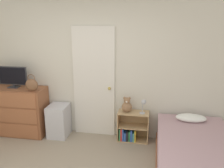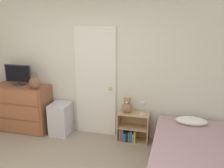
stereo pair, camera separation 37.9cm
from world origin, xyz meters
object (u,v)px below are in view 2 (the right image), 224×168
Objects in this scene: teddy_bear at (127,106)px; bookshelf at (131,130)px; handbag at (35,83)px; storage_bin at (61,119)px; tv at (18,74)px; bed at (191,159)px; desk_lamp at (143,105)px; dresser at (23,108)px.

bookshelf is at bearing -0.51° from teddy_bear.
storage_bin is (0.40, 0.17, -0.74)m from handbag.
tv is 3.45m from bed.
teddy_bear is at bearing 7.84° from handbag.
teddy_bear is 1.06× the size of desk_lamp.
tv is 0.92× the size of storage_bin.
dresser is at bearing 168.09° from bed.
storage_bin is at bearing -177.27° from bookshelf.
desk_lamp reaches higher than storage_bin.
bed is (3.26, -0.70, -0.88)m from tv.
bookshelf is (1.78, 0.23, -0.83)m from handbag.
desk_lamp reaches higher than bookshelf.
dresser is 3.82× the size of teddy_bear.
bookshelf is at bearing 1.82° from tv.
desk_lamp is (0.30, -0.04, 0.07)m from teddy_bear.
storage_bin is (0.86, 0.01, -0.83)m from tv.
teddy_bear is (-0.09, 0.00, 0.46)m from bookshelf.
dresser reaches higher than teddy_bear.
handbag is 0.51× the size of storage_bin.
bookshelf is (2.24, 0.07, -0.92)m from tv.
dresser is 3.48× the size of handbag.
bed is at bearing -42.06° from desk_lamp.
bed is (1.11, -0.77, -0.41)m from teddy_bear.
desk_lamp is at bearing 0.98° from storage_bin.
desk_lamp is (1.99, 0.19, -0.30)m from handbag.
dresser reaches higher than storage_bin.
tv is (-0.05, 0.02, 0.67)m from dresser.
storage_bin is 2.51m from bed.
storage_bin is at bearing -177.05° from teddy_bear.
storage_bin is 1.34m from teddy_bear.
dresser is at bearing -26.63° from tv.
dresser is 3.29m from bed.
handbag is 0.55× the size of bookshelf.
tv reaches higher than handbag.
tv is 1.80× the size of handbag.
tv is 1.00× the size of bookshelf.
handbag is 2.02m from desk_lamp.
dresser is at bearing -177.86° from storage_bin.
storage_bin is 2.28× the size of desk_lamp.
bed is (2.80, -0.54, -0.78)m from handbag.
handbag is at bearing -172.58° from bookshelf.
tv is at bearing -178.18° from bookshelf.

